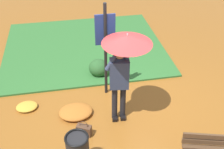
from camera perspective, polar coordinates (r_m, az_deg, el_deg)
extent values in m
plane|color=brown|center=(6.30, 3.52, -8.10)|extent=(18.00, 18.00, 0.00)
cube|color=#2D662D|center=(8.68, -5.74, 5.68)|extent=(4.80, 4.00, 0.05)
cylinder|color=black|center=(5.92, 0.53, -5.85)|extent=(0.12, 0.12, 0.86)
cylinder|color=black|center=(5.95, 2.25, -5.64)|extent=(0.12, 0.12, 0.86)
cube|color=black|center=(6.16, 0.58, -8.80)|extent=(0.14, 0.23, 0.08)
cube|color=black|center=(6.18, 2.24, -8.58)|extent=(0.14, 0.23, 0.08)
cube|color=#2D3851|center=(5.46, 1.50, 0.15)|extent=(0.41, 0.29, 0.64)
sphere|color=#8C664C|center=(5.21, 1.58, 4.26)|extent=(0.20, 0.20, 0.20)
ellipsoid|color=black|center=(5.19, 1.59, 4.54)|extent=(0.20, 0.20, 0.15)
cylinder|color=#2D3851|center=(5.29, -0.69, 1.59)|extent=(0.18, 0.13, 0.18)
cylinder|color=#2D3851|center=(5.24, -0.25, 2.39)|extent=(0.24, 0.11, 0.33)
cube|color=black|center=(5.19, 0.65, 3.86)|extent=(0.07, 0.03, 0.14)
cylinder|color=#2D3851|center=(5.36, 3.24, 2.44)|extent=(0.11, 0.10, 0.09)
cylinder|color=#2D3851|center=(5.32, 3.09, 3.30)|extent=(0.10, 0.09, 0.23)
cylinder|color=#A5A5AD|center=(5.16, 3.10, 6.27)|extent=(0.02, 0.02, 0.41)
cone|color=#B22D2D|center=(5.11, 3.14, 7.19)|extent=(0.96, 0.96, 0.16)
sphere|color=#A5A5AD|center=(5.06, 3.18, 8.28)|extent=(0.02, 0.02, 0.02)
cylinder|color=black|center=(6.20, -1.33, 4.59)|extent=(0.07, 0.07, 2.30)
cube|color=navy|center=(5.95, -1.43, 9.20)|extent=(0.44, 0.04, 0.70)
cube|color=silver|center=(5.96, -1.46, 9.28)|extent=(0.38, 0.01, 0.64)
cube|color=#4C3323|center=(5.81, -5.76, -11.34)|extent=(0.33, 0.26, 0.24)
torus|color=#4C3323|center=(5.70, -5.86, -10.24)|extent=(0.17, 0.09, 0.18)
cube|color=#513823|center=(5.40, 21.79, -14.03)|extent=(1.38, 0.47, 0.04)
cube|color=#513823|center=(5.35, 21.77, -12.95)|extent=(1.36, 0.41, 0.10)
cube|color=#513823|center=(5.25, 22.11, -11.93)|extent=(1.36, 0.41, 0.10)
torus|color=black|center=(4.76, -7.32, -12.81)|extent=(0.42, 0.42, 0.04)
ellipsoid|color=#285628|center=(7.32, -2.80, 1.42)|extent=(0.51, 0.51, 0.46)
ellipsoid|color=#1E421E|center=(7.32, -1.51, 0.72)|extent=(0.31, 0.31, 0.31)
ellipsoid|color=gold|center=(6.68, -17.13, -6.32)|extent=(0.48, 0.39, 0.11)
ellipsoid|color=#A86023|center=(6.27, -7.46, -7.60)|extent=(0.75, 0.60, 0.16)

